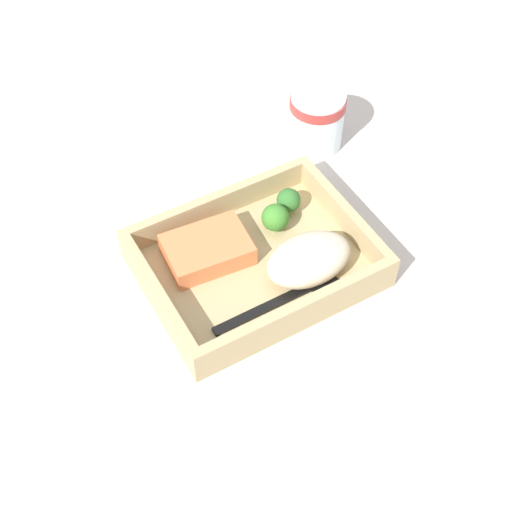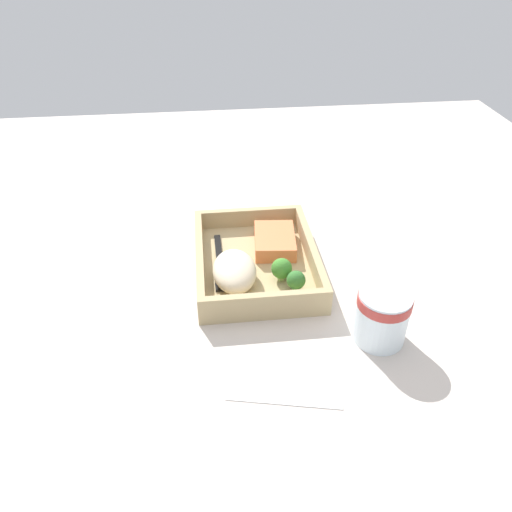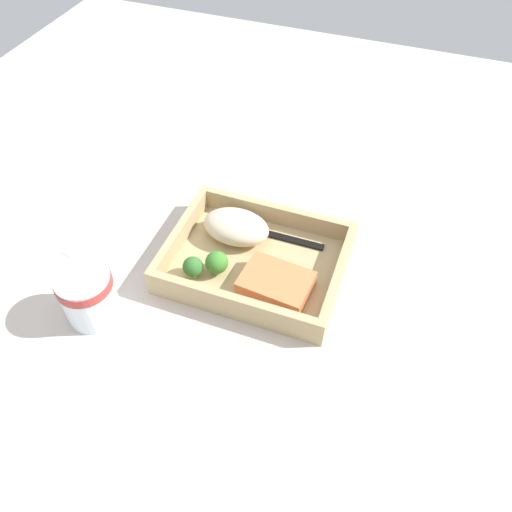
# 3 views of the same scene
# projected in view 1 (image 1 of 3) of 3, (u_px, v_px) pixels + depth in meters

# --- Properties ---
(ground_plane) EXTENTS (1.60, 1.60, 0.02)m
(ground_plane) POSITION_uv_depth(u_px,v_px,m) (256.00, 276.00, 0.86)
(ground_plane) COLOR beige
(takeout_tray) EXTENTS (0.26, 0.20, 0.01)m
(takeout_tray) POSITION_uv_depth(u_px,v_px,m) (256.00, 267.00, 0.84)
(takeout_tray) COLOR tan
(takeout_tray) RESTS_ON ground_plane
(tray_rim) EXTENTS (0.26, 0.20, 0.03)m
(tray_rim) POSITION_uv_depth(u_px,v_px,m) (256.00, 255.00, 0.83)
(tray_rim) COLOR tan
(tray_rim) RESTS_ON takeout_tray
(salmon_fillet) EXTENTS (0.10, 0.08, 0.03)m
(salmon_fillet) POSITION_uv_depth(u_px,v_px,m) (207.00, 250.00, 0.84)
(salmon_fillet) COLOR #E67846
(salmon_fillet) RESTS_ON takeout_tray
(mashed_potatoes) EXTENTS (0.10, 0.07, 0.04)m
(mashed_potatoes) POSITION_uv_depth(u_px,v_px,m) (309.00, 259.00, 0.82)
(mashed_potatoes) COLOR beige
(mashed_potatoes) RESTS_ON takeout_tray
(broccoli_floret_1) EXTENTS (0.03, 0.03, 0.04)m
(broccoli_floret_1) POSITION_uv_depth(u_px,v_px,m) (275.00, 218.00, 0.86)
(broccoli_floret_1) COLOR #87A05F
(broccoli_floret_1) RESTS_ON takeout_tray
(broccoli_floret_2) EXTENTS (0.03, 0.03, 0.03)m
(broccoli_floret_2) POSITION_uv_depth(u_px,v_px,m) (289.00, 201.00, 0.88)
(broccoli_floret_2) COLOR #7B9B5B
(broccoli_floret_2) RESTS_ON takeout_tray
(fork) EXTENTS (0.16, 0.02, 0.00)m
(fork) POSITION_uv_depth(u_px,v_px,m) (284.00, 299.00, 0.80)
(fork) COLOR black
(fork) RESTS_ON takeout_tray
(paper_cup) EXTENTS (0.08, 0.08, 0.08)m
(paper_cup) POSITION_uv_depth(u_px,v_px,m) (317.00, 117.00, 0.96)
(paper_cup) COLOR white
(paper_cup) RESTS_ON ground_plane
(receipt_slip) EXTENTS (0.11, 0.16, 0.00)m
(receipt_slip) POSITION_uv_depth(u_px,v_px,m) (415.00, 191.00, 0.93)
(receipt_slip) COLOR white
(receipt_slip) RESTS_ON ground_plane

